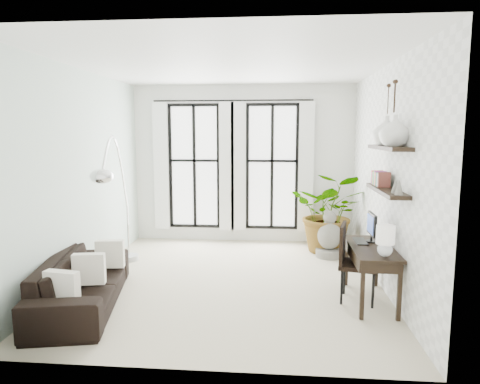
# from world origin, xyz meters

# --- Properties ---
(floor) EXTENTS (5.00, 5.00, 0.00)m
(floor) POSITION_xyz_m (0.00, 0.00, 0.00)
(floor) COLOR beige
(floor) RESTS_ON ground
(ceiling) EXTENTS (5.00, 5.00, 0.00)m
(ceiling) POSITION_xyz_m (0.00, 0.00, 3.20)
(ceiling) COLOR white
(ceiling) RESTS_ON wall_back
(wall_left) EXTENTS (0.00, 5.00, 5.00)m
(wall_left) POSITION_xyz_m (-2.25, 0.00, 1.60)
(wall_left) COLOR silver
(wall_left) RESTS_ON floor
(wall_right) EXTENTS (0.00, 5.00, 5.00)m
(wall_right) POSITION_xyz_m (2.25, 0.00, 1.60)
(wall_right) COLOR white
(wall_right) RESTS_ON floor
(wall_back) EXTENTS (4.50, 0.00, 4.50)m
(wall_back) POSITION_xyz_m (0.00, 2.50, 1.60)
(wall_back) COLOR white
(wall_back) RESTS_ON floor
(windows) EXTENTS (3.26, 0.13, 2.65)m
(windows) POSITION_xyz_m (-0.20, 2.43, 1.56)
(windows) COLOR white
(windows) RESTS_ON wall_back
(wall_shelves) EXTENTS (0.25, 1.30, 0.60)m
(wall_shelves) POSITION_xyz_m (2.11, -0.61, 1.73)
(wall_shelves) COLOR black
(wall_shelves) RESTS_ON wall_right
(sofa) EXTENTS (1.30, 2.35, 0.65)m
(sofa) POSITION_xyz_m (-1.80, -1.11, 0.32)
(sofa) COLOR black
(sofa) RESTS_ON floor
(throw_pillows) EXTENTS (0.40, 1.52, 0.40)m
(throw_pillows) POSITION_xyz_m (-1.70, -1.11, 0.50)
(throw_pillows) COLOR white
(throw_pillows) RESTS_ON sofa
(plant) EXTENTS (1.65, 1.53, 1.51)m
(plant) POSITION_xyz_m (1.70, 1.78, 0.76)
(plant) COLOR #2D7228
(plant) RESTS_ON floor
(desk) EXTENTS (0.54, 1.28, 1.15)m
(desk) POSITION_xyz_m (1.95, -0.70, 0.71)
(desk) COLOR black
(desk) RESTS_ON floor
(desk_chair) EXTENTS (0.59, 0.59, 1.04)m
(desk_chair) POSITION_xyz_m (1.71, -0.60, 0.59)
(desk_chair) COLOR black
(desk_chair) RESTS_ON floor
(arc_lamp) EXTENTS (0.71, 2.28, 2.20)m
(arc_lamp) POSITION_xyz_m (-1.70, -0.08, 1.72)
(arc_lamp) COLOR silver
(arc_lamp) RESTS_ON floor
(buddha) EXTENTS (0.47, 0.47, 0.85)m
(buddha) POSITION_xyz_m (1.66, 1.43, 0.36)
(buddha) COLOR gray
(buddha) RESTS_ON floor
(vase_a) EXTENTS (0.37, 0.37, 0.38)m
(vase_a) POSITION_xyz_m (2.11, -0.90, 2.27)
(vase_a) COLOR white
(vase_a) RESTS_ON shelf_upper
(vase_b) EXTENTS (0.37, 0.37, 0.38)m
(vase_b) POSITION_xyz_m (2.11, -0.50, 2.27)
(vase_b) COLOR white
(vase_b) RESTS_ON shelf_upper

